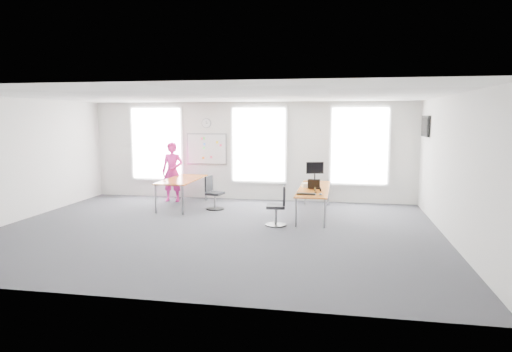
% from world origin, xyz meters
% --- Properties ---
extents(floor, '(10.00, 10.00, 0.00)m').
position_xyz_m(floor, '(0.00, 0.00, 0.00)').
color(floor, '#2C2C32').
rests_on(floor, ground).
extents(ceiling, '(10.00, 10.00, 0.00)m').
position_xyz_m(ceiling, '(0.00, 0.00, 3.00)').
color(ceiling, white).
rests_on(ceiling, ground).
extents(wall_back, '(10.00, 0.00, 10.00)m').
position_xyz_m(wall_back, '(0.00, 4.00, 1.50)').
color(wall_back, silver).
rests_on(wall_back, ground).
extents(wall_front, '(10.00, 0.00, 10.00)m').
position_xyz_m(wall_front, '(0.00, -4.00, 1.50)').
color(wall_front, silver).
rests_on(wall_front, ground).
extents(wall_left, '(0.00, 10.00, 10.00)m').
position_xyz_m(wall_left, '(-5.00, 0.00, 1.50)').
color(wall_left, silver).
rests_on(wall_left, ground).
extents(wall_right, '(0.00, 10.00, 10.00)m').
position_xyz_m(wall_right, '(5.00, 0.00, 1.50)').
color(wall_right, silver).
rests_on(wall_right, ground).
extents(window_left, '(1.60, 0.06, 2.20)m').
position_xyz_m(window_left, '(-3.00, 3.97, 1.70)').
color(window_left, silver).
rests_on(window_left, wall_back).
extents(window_mid, '(1.60, 0.06, 2.20)m').
position_xyz_m(window_mid, '(0.30, 3.97, 1.70)').
color(window_mid, silver).
rests_on(window_mid, wall_back).
extents(window_right, '(1.60, 0.06, 2.20)m').
position_xyz_m(window_right, '(3.30, 3.97, 1.70)').
color(window_right, silver).
rests_on(window_right, wall_back).
extents(desk_right, '(0.78, 2.91, 0.71)m').
position_xyz_m(desk_right, '(2.10, 2.04, 0.66)').
color(desk_right, '#B15D1B').
rests_on(desk_right, ground).
extents(desk_left, '(0.87, 2.19, 0.80)m').
position_xyz_m(desk_left, '(-1.65, 2.51, 0.73)').
color(desk_left, '#B15D1B').
rests_on(desk_left, ground).
extents(chair_right, '(0.50, 0.50, 0.95)m').
position_xyz_m(chair_right, '(1.35, 0.71, 0.41)').
color(chair_right, black).
rests_on(chair_right, ground).
extents(chair_left, '(0.50, 0.49, 0.92)m').
position_xyz_m(chair_left, '(-0.68, 2.30, 0.40)').
color(chair_left, black).
rests_on(chair_left, ground).
extents(person, '(0.66, 0.43, 1.80)m').
position_xyz_m(person, '(-2.22, 3.24, 0.90)').
color(person, '#C71E7C').
rests_on(person, ground).
extents(whiteboard, '(1.20, 0.03, 0.90)m').
position_xyz_m(whiteboard, '(-1.35, 3.97, 1.55)').
color(whiteboard, silver).
rests_on(whiteboard, wall_back).
extents(wall_clock, '(0.30, 0.04, 0.30)m').
position_xyz_m(wall_clock, '(-1.35, 3.97, 2.35)').
color(wall_clock, gray).
rests_on(wall_clock, wall_back).
extents(tv, '(0.06, 0.90, 0.55)m').
position_xyz_m(tv, '(4.95, 3.00, 2.30)').
color(tv, black).
rests_on(tv, wall_right).
extents(keyboard, '(0.46, 0.21, 0.02)m').
position_xyz_m(keyboard, '(1.98, 1.03, 0.72)').
color(keyboard, black).
rests_on(keyboard, desk_right).
extents(mouse, '(0.10, 0.14, 0.05)m').
position_xyz_m(mouse, '(2.32, 0.97, 0.73)').
color(mouse, black).
rests_on(mouse, desk_right).
extents(lens_cap, '(0.07, 0.07, 0.01)m').
position_xyz_m(lens_cap, '(2.18, 1.37, 0.71)').
color(lens_cap, black).
rests_on(lens_cap, desk_right).
extents(headphones, '(0.18, 0.09, 0.10)m').
position_xyz_m(headphones, '(2.21, 1.55, 0.76)').
color(headphones, black).
rests_on(headphones, desk_right).
extents(laptop_sleeve, '(0.31, 0.18, 0.25)m').
position_xyz_m(laptop_sleeve, '(2.11, 1.87, 0.83)').
color(laptop_sleeve, black).
rests_on(laptop_sleeve, desk_right).
extents(paper_stack, '(0.36, 0.31, 0.11)m').
position_xyz_m(paper_stack, '(1.94, 2.20, 0.76)').
color(paper_stack, beige).
rests_on(paper_stack, desk_right).
extents(monitor, '(0.50, 0.21, 0.56)m').
position_xyz_m(monitor, '(2.05, 3.29, 1.05)').
color(monitor, black).
rests_on(monitor, desk_right).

